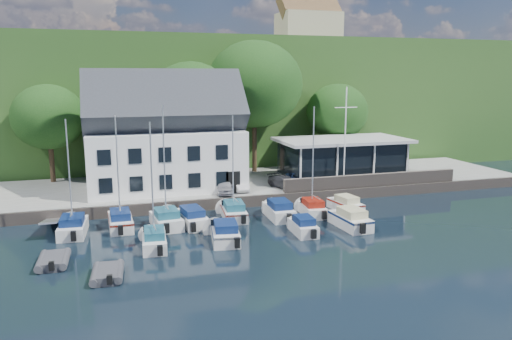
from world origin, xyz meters
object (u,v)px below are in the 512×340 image
object	(u,v)px
boat_r2_2	(225,231)
dinghy_0	(53,259)
car_silver	(224,186)
boat_r1_4	(233,166)
car_white	(241,184)
car_dgrey	(284,182)
boat_r1_3	(192,216)
boat_r1_5	(279,209)
harbor_building	(165,142)
boat_r2_1	(152,188)
boat_r1_2	(165,169)
boat_r1_6	(313,165)
boat_r1_7	(346,203)
boat_r2_3	(303,225)
club_pavilion	(342,158)
boat_r1_1	(118,172)
boat_r2_4	(350,218)
car_blue	(298,179)
flagpole	(345,138)
dinghy_1	(107,272)
boat_r1_0	(69,175)

from	to	relation	value
boat_r2_2	dinghy_0	size ratio (longest dim) A/B	1.80
car_silver	boat_r2_2	bearing A→B (deg)	-92.92
car_silver	boat_r1_4	world-z (taller)	boat_r1_4
boat_r2_2	dinghy_0	distance (m)	11.26
car_white	car_dgrey	size ratio (longest dim) A/B	0.83
boat_r1_3	boat_r1_5	size ratio (longest dim) A/B	1.07
car_white	harbor_building	bearing A→B (deg)	160.37
boat_r2_2	boat_r2_1	bearing A→B (deg)	-172.45
boat_r1_2	boat_r1_4	bearing A→B (deg)	3.31
boat_r1_6	boat_r1_7	bearing A→B (deg)	12.36
car_silver	boat_r1_4	size ratio (longest dim) A/B	0.43
boat_r1_4	dinghy_0	world-z (taller)	boat_r1_4
car_dgrey	boat_r2_3	world-z (taller)	car_dgrey
car_silver	boat_r1_5	xyz separation A→B (m)	(3.21, -5.75, -0.88)
harbor_building	club_pavilion	xyz separation A→B (m)	(18.00, -0.50, -2.30)
boat_r1_1	boat_r1_4	distance (m)	8.92
boat_r2_4	boat_r1_5	bearing A→B (deg)	133.34
car_silver	car_dgrey	size ratio (longest dim) A/B	0.93
boat_r1_5	club_pavilion	bearing A→B (deg)	43.65
boat_r2_2	car_blue	bearing A→B (deg)	57.09
club_pavilion	car_dgrey	bearing A→B (deg)	-158.83
boat_r2_2	boat_r2_3	xyz separation A→B (m)	(5.89, -0.04, -0.05)
boat_r1_5	boat_r2_2	size ratio (longest dim) A/B	1.03
car_white	flagpole	world-z (taller)	flagpole
boat_r1_2	boat_r1_6	world-z (taller)	boat_r1_2
car_dgrey	dinghy_0	world-z (taller)	car_dgrey
boat_r1_5	dinghy_1	size ratio (longest dim) A/B	1.90
boat_r1_3	boat_r2_4	distance (m)	12.25
flagpole	boat_r1_3	bearing A→B (deg)	-162.53
boat_r1_4	boat_r2_3	bearing A→B (deg)	-48.25
car_white	flagpole	distance (m)	10.76
boat_r1_3	boat_r2_3	xyz separation A→B (m)	(7.48, -4.52, -0.05)
flagpole	boat_r2_4	size ratio (longest dim) A/B	1.63
boat_r2_2	flagpole	bearing A→B (deg)	42.32
boat_r1_0	dinghy_1	world-z (taller)	boat_r1_0
boat_r1_3	car_white	bearing A→B (deg)	40.88
boat_r1_6	boat_r2_4	xyz separation A→B (m)	(1.42, -4.10, -3.44)
boat_r1_1	boat_r1_5	xyz separation A→B (m)	(12.52, -0.81, -3.65)
boat_r2_1	boat_r2_4	xyz separation A→B (m)	(14.84, 0.25, -3.37)
car_blue	boat_r1_3	distance (m)	13.43
car_white	boat_r1_3	size ratio (longest dim) A/B	0.53
boat_r1_4	boat_r2_2	xyz separation A→B (m)	(-1.97, -5.34, -3.64)
harbor_building	club_pavilion	world-z (taller)	harbor_building
boat_r1_1	boat_r2_2	bearing A→B (deg)	-38.77
dinghy_0	dinghy_1	world-z (taller)	dinghy_0
car_silver	boat_r1_5	world-z (taller)	car_silver
car_white	boat_r1_5	size ratio (longest dim) A/B	0.56
boat_r1_2	boat_r2_3	bearing A→B (deg)	-31.14
boat_r2_1	boat_r1_5	bearing A→B (deg)	26.68
car_dgrey	boat_r2_2	bearing A→B (deg)	-144.74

